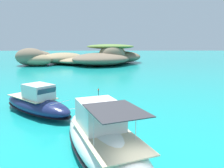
% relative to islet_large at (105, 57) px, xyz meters
% --- Properties ---
extents(islet_large, '(33.34, 31.56, 6.15)m').
position_rel_islet_large_xyz_m(islet_large, '(0.00, 0.00, 0.00)').
color(islet_large, '#756651').
rests_on(islet_large, ground).
extents(islet_small, '(23.27, 22.74, 5.05)m').
position_rel_islet_large_xyz_m(islet_small, '(-17.58, -1.61, -0.25)').
color(islet_small, '#9E8966').
rests_on(islet_small, ground).
extents(motorboat_white, '(6.51, 10.81, 3.25)m').
position_rel_islet_large_xyz_m(motorboat_white, '(-0.22, -59.32, -1.15)').
color(motorboat_white, white).
rests_on(motorboat_white, ground).
extents(motorboat_navy, '(8.72, 8.22, 2.72)m').
position_rel_islet_large_xyz_m(motorboat_navy, '(-6.27, -51.21, -1.27)').
color(motorboat_navy, navy).
rests_on(motorboat_navy, ground).
extents(channel_buoy, '(0.56, 0.56, 1.48)m').
position_rel_islet_large_xyz_m(channel_buoy, '(-0.78, -47.23, -1.85)').
color(channel_buoy, '#E54C19').
rests_on(channel_buoy, ground).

